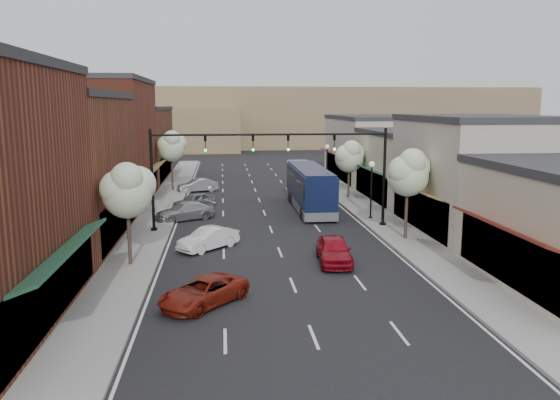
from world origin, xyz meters
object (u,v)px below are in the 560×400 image
object	(u,v)px
tree_left_near	(128,189)
red_hatchback	(334,250)
lamp_post_near	(371,180)
parked_car_b	(208,239)
lamp_post_far	(327,158)
signal_mast_right	(351,163)
parked_car_e	(198,185)
tree_left_far	(172,146)
parked_car_d	(194,201)
tree_right_far	(350,156)
signal_mast_left	(188,165)
parked_car_a	(203,292)
tree_right_near	(409,172)
coach_bus	(310,188)
parked_car_c	(184,211)

from	to	relation	value
tree_left_near	red_hatchback	world-z (taller)	tree_left_near
lamp_post_near	parked_car_b	bearing A→B (deg)	-148.43
tree_left_near	lamp_post_far	bearing A→B (deg)	60.22
signal_mast_right	red_hatchback	distance (m)	9.81
parked_car_e	tree_left_far	bearing A→B (deg)	-120.59
lamp_post_near	parked_car_d	size ratio (longest dim) A/B	1.14
tree_right_far	tree_left_far	size ratio (longest dim) A/B	0.89
signal_mast_left	tree_left_near	xyz separation A→B (m)	(-2.63, -8.05, -0.40)
tree_left_near	parked_car_a	xyz separation A→B (m)	(4.05, -6.14, -3.62)
tree_right_far	tree_left_far	bearing A→B (deg)	160.13
lamp_post_near	parked_car_e	distance (m)	20.34
parked_car_b	tree_left_near	bearing A→B (deg)	-95.60
signal_mast_left	parked_car_d	world-z (taller)	signal_mast_left
tree_left_far	parked_car_d	distance (m)	10.62
parked_car_b	tree_left_far	bearing A→B (deg)	146.35
signal_mast_right	parked_car_e	bearing A→B (deg)	123.16
tree_left_far	parked_car_e	xyz separation A→B (m)	(2.47, -0.49, -3.95)
lamp_post_near	parked_car_a	world-z (taller)	lamp_post_near
parked_car_e	lamp_post_near	bearing A→B (deg)	22.95
lamp_post_far	parked_car_a	distance (m)	36.32
tree_right_near	tree_left_near	xyz separation A→B (m)	(-16.60, -4.00, -0.23)
parked_car_b	parked_car_e	world-z (taller)	parked_car_b
tree_right_near	parked_car_e	distance (m)	26.01
parked_car_b	coach_bus	bearing A→B (deg)	102.18
tree_left_far	red_hatchback	xyz separation A→B (m)	(10.97, -26.47, -3.86)
signal_mast_right	coach_bus	xyz separation A→B (m)	(-1.78, 7.01, -2.78)
signal_mast_right	tree_left_far	distance (m)	22.68
lamp_post_far	parked_car_d	bearing A→B (deg)	-139.35
lamp_post_far	coach_bus	xyz separation A→B (m)	(-3.96, -12.99, -1.16)
signal_mast_left	coach_bus	distance (m)	12.10
lamp_post_far	parked_car_b	bearing A→B (deg)	-115.75
lamp_post_far	red_hatchback	xyz separation A→B (m)	(-5.08, -28.53, -2.27)
parked_car_e	parked_car_d	bearing A→B (deg)	-18.61
signal_mast_right	parked_car_d	distance (m)	14.64
signal_mast_left	tree_left_near	size ratio (longest dim) A/B	1.44
tree_right_near	coach_bus	world-z (taller)	tree_right_near
tree_right_far	red_hatchback	size ratio (longest dim) A/B	1.25
parked_car_c	signal_mast_right	bearing A→B (deg)	44.45
signal_mast_left	tree_right_far	size ratio (longest dim) A/B	1.51
coach_bus	tree_right_near	bearing A→B (deg)	-67.58
tree_left_far	parked_car_e	size ratio (longest dim) A/B	1.55
tree_left_near	tree_left_far	size ratio (longest dim) A/B	0.93
tree_right_near	lamp_post_near	distance (m)	6.74
tree_right_near	red_hatchback	bearing A→B (deg)	-141.53
tree_left_far	red_hatchback	size ratio (longest dim) A/B	1.41
lamp_post_far	tree_right_near	bearing A→B (deg)	-88.70
lamp_post_near	parked_car_d	world-z (taller)	lamp_post_near
tree_right_near	parked_car_d	xyz separation A→B (m)	(-14.02, 12.49, -3.79)
tree_left_far	lamp_post_far	size ratio (longest dim) A/B	1.38
red_hatchback	parked_car_a	distance (m)	8.94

